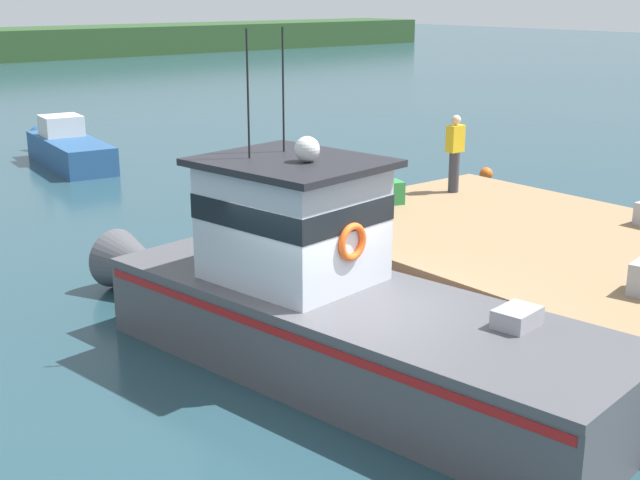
% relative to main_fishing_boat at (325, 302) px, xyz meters
% --- Properties ---
extents(ground_plane, '(200.00, 200.00, 0.00)m').
position_rel_main_fishing_boat_xyz_m(ground_plane, '(-0.12, -0.47, -1.01)').
color(ground_plane, '#23424C').
extents(dock, '(6.00, 9.00, 1.20)m').
position_rel_main_fishing_boat_xyz_m(dock, '(4.68, -0.47, 0.07)').
color(dock, '#4C3D2D').
rests_on(dock, ground).
extents(main_fishing_boat, '(3.71, 9.96, 4.80)m').
position_rel_main_fishing_boat_xyz_m(main_fishing_boat, '(0.00, 0.00, 0.00)').
color(main_fishing_boat, '#4C4C51').
rests_on(main_fishing_boat, ground).
extents(crate_single_far, '(0.71, 0.61, 0.45)m').
position_rel_main_fishing_boat_xyz_m(crate_single_far, '(4.19, 3.14, 0.42)').
color(crate_single_far, '#2D8442').
rests_on(crate_single_far, dock).
extents(deckhand_by_the_boat, '(0.36, 0.22, 1.63)m').
position_rel_main_fishing_boat_xyz_m(deckhand_by_the_boat, '(5.99, 3.00, 1.05)').
color(deckhand_by_the_boat, '#383842').
rests_on(deckhand_by_the_boat, dock).
extents(moored_boat_far_left, '(2.03, 5.96, 1.49)m').
position_rel_main_fishing_boat_xyz_m(moored_boat_far_left, '(3.30, 16.93, -0.49)').
color(moored_boat_far_left, '#285184').
rests_on(moored_boat_far_left, ground).
extents(mooring_buoy_inshore, '(0.39, 0.39, 0.39)m').
position_rel_main_fishing_boat_xyz_m(mooring_buoy_inshore, '(11.73, 6.87, -0.81)').
color(mooring_buoy_inshore, '#EA5B19').
rests_on(mooring_buoy_inshore, ground).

